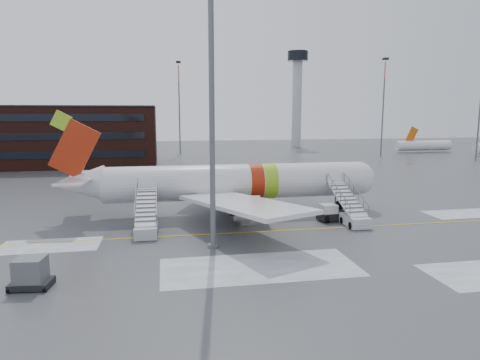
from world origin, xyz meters
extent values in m
plane|color=#494C4F|center=(0.00, 0.00, 0.00)|extent=(260.00, 260.00, 0.00)
cylinder|color=silver|center=(-4.79, 6.66, 3.50)|extent=(28.00, 3.80, 3.80)
sphere|color=silver|center=(9.21, 6.66, 3.50)|extent=(3.80, 3.80, 3.80)
cube|color=black|center=(10.26, 6.66, 4.00)|extent=(1.09, 1.60, 0.97)
cone|color=silver|center=(-21.19, 6.66, 3.75)|extent=(5.20, 3.72, 3.72)
cube|color=#A3240C|center=(-21.29, 6.66, 7.30)|extent=(5.27, 0.30, 6.09)
cube|color=#90C61F|center=(-22.39, 6.66, 10.10)|extent=(2.16, 0.26, 2.16)
cube|color=silver|center=(-20.99, 9.26, 4.40)|extent=(3.07, 4.85, 0.18)
cube|color=silver|center=(-20.99, 4.06, 4.40)|extent=(3.07, 4.85, 0.18)
cube|color=silver|center=(-5.79, 15.16, 2.90)|extent=(10.72, 15.97, 1.13)
cube|color=silver|center=(-5.79, -1.84, 2.90)|extent=(10.72, 15.97, 1.13)
cylinder|color=silver|center=(-4.29, 11.86, 1.55)|extent=(3.40, 2.10, 2.10)
cylinder|color=silver|center=(-4.29, 1.46, 1.55)|extent=(3.40, 2.10, 2.10)
cylinder|color=#595B60|center=(7.21, 6.66, 0.90)|extent=(0.20, 0.20, 1.80)
cylinder|color=black|center=(7.21, 6.66, 0.45)|extent=(0.90, 0.56, 0.90)
cylinder|color=black|center=(-5.29, 9.06, 0.45)|extent=(0.90, 0.56, 0.90)
cylinder|color=black|center=(-5.29, 4.26, 0.45)|extent=(0.90, 0.56, 0.90)
cube|color=silver|center=(5.65, -0.64, 0.55)|extent=(2.00, 3.20, 1.00)
cube|color=silver|center=(5.65, 1.46, 2.23)|extent=(1.90, 5.87, 2.52)
cube|color=silver|center=(5.65, 4.76, 3.40)|extent=(1.90, 1.40, 0.15)
cylinder|color=#595B60|center=(5.65, 4.36, 1.70)|extent=(0.16, 0.16, 3.40)
cylinder|color=black|center=(4.75, -1.64, 0.35)|extent=(0.25, 0.70, 0.70)
cylinder|color=black|center=(6.55, 0.36, 0.35)|extent=(0.25, 0.70, 0.70)
cube|color=#B0B2B8|center=(-14.24, -0.64, 0.55)|extent=(2.00, 3.20, 1.00)
cube|color=#B0B2B8|center=(-14.24, 1.46, 2.23)|extent=(1.90, 5.87, 2.52)
cube|color=#B0B2B8|center=(-14.24, 4.76, 3.40)|extent=(1.90, 1.40, 0.15)
cylinder|color=#595B60|center=(-14.24, 4.36, 1.70)|extent=(0.16, 0.16, 3.40)
cylinder|color=black|center=(-15.14, -1.64, 0.35)|extent=(0.25, 0.70, 0.70)
cylinder|color=black|center=(-13.34, 0.36, 0.35)|extent=(0.25, 0.70, 0.70)
cube|color=black|center=(4.34, 1.76, 0.48)|extent=(3.14, 1.87, 0.75)
cube|color=silver|center=(3.80, 1.71, 1.23)|extent=(1.63, 1.63, 0.97)
cube|color=black|center=(3.80, 1.71, 1.61)|extent=(1.41, 1.51, 0.16)
cylinder|color=black|center=(3.33, 0.91, 0.38)|extent=(0.39, 0.78, 0.75)
cylinder|color=black|center=(5.47, 1.11, 0.38)|extent=(0.39, 0.78, 0.75)
cylinder|color=black|center=(3.20, 2.41, 0.38)|extent=(0.39, 0.78, 0.75)
cylinder|color=black|center=(5.34, 2.60, 0.38)|extent=(0.39, 0.78, 0.75)
cube|color=black|center=(-20.93, -10.93, 0.27)|extent=(2.57, 1.99, 0.38)
cube|color=slate|center=(-20.93, -10.93, 1.14)|extent=(1.91, 1.81, 1.63)
cylinder|color=black|center=(-22.02, -11.69, 0.16)|extent=(0.23, 0.35, 0.33)
cylinder|color=black|center=(-19.84, -10.17, 0.16)|extent=(0.23, 0.35, 0.33)
cylinder|color=#595B60|center=(-8.73, -4.88, 10.97)|extent=(0.44, 0.44, 21.93)
cylinder|color=#595B60|center=(-8.73, -4.88, 0.15)|extent=(0.90, 0.90, 0.30)
cylinder|color=#B2B5BA|center=(30.00, 95.00, 14.00)|extent=(3.00, 3.00, 28.00)
cylinder|color=black|center=(30.00, 95.00, 28.50)|extent=(6.40, 6.40, 3.00)
cylinder|color=#595B60|center=(42.00, 62.00, 9.60)|extent=(0.36, 0.36, 19.20)
cylinder|color=#CC7272|center=(42.00, 62.00, 21.12)|extent=(0.32, 0.32, 4.32)
cube|color=black|center=(42.00, 62.00, 24.00)|extent=(1.20, 1.20, 0.50)
cylinder|color=#595B60|center=(-8.00, 78.00, 9.60)|extent=(0.36, 0.36, 19.20)
cylinder|color=#CC7272|center=(-8.00, 78.00, 21.12)|extent=(0.32, 0.32, 4.32)
cube|color=black|center=(-8.00, 78.00, 24.00)|extent=(1.20, 1.20, 0.50)
cylinder|color=#595B60|center=(58.00, 48.00, 9.60)|extent=(0.36, 0.36, 19.20)
camera|label=1|loc=(-12.55, -38.37, 10.91)|focal=32.00mm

